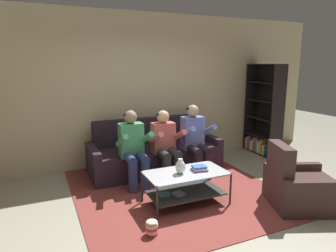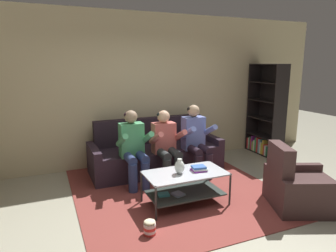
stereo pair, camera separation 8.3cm
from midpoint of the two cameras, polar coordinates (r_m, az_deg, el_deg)
ground at (r=4.09m, az=5.74°, el=-16.77°), size 16.80×16.80×0.00m
back_partition at (r=5.88m, az=-5.57°, el=6.89°), size 8.40×0.12×2.90m
couch at (r=5.57m, az=-2.01°, el=-5.32°), size 2.38×0.88×0.94m
person_seated_left at (r=4.81m, az=-6.09°, el=-3.69°), size 0.50×0.58×1.22m
person_seated_middle at (r=5.00m, az=0.14°, el=-3.22°), size 0.50×0.58×1.18m
person_seated_right at (r=5.24m, az=5.82°, el=-2.26°), size 0.50×0.58×1.25m
coffee_table at (r=4.27m, az=3.75°, el=-10.78°), size 1.13×0.61×0.47m
area_rug at (r=4.91m, az=1.12°, el=-11.52°), size 3.00×3.40×0.01m
vase at (r=4.14m, az=2.80°, el=-7.75°), size 0.14×0.14×0.21m
book_stack at (r=4.29m, az=6.48°, el=-8.05°), size 0.23×0.20×0.07m
bookshelf at (r=6.90m, az=18.47°, el=0.90°), size 0.36×0.89×1.94m
armchair at (r=4.58m, az=24.22°, el=-10.74°), size 1.07×1.06×0.89m
popcorn_tub at (r=3.65m, az=-2.83°, el=-18.75°), size 0.14×0.14×0.19m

